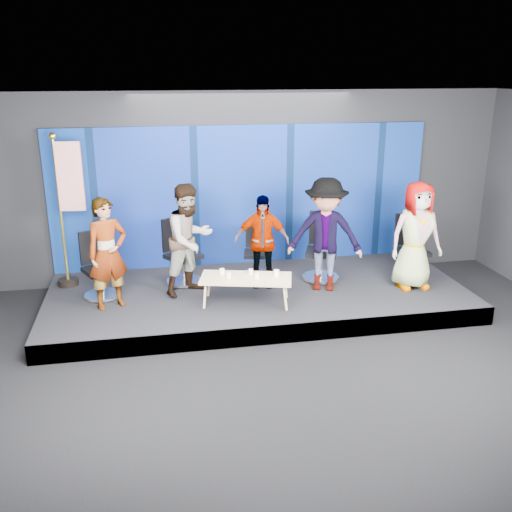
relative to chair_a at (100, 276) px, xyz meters
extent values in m
plane|color=black|center=(2.59, -2.66, -0.65)|extent=(10.00, 10.00, 0.00)
cube|color=black|center=(2.59, 1.34, 1.10)|extent=(10.00, 0.02, 3.50)
cube|color=black|center=(2.59, -6.66, 1.10)|extent=(10.00, 0.02, 3.50)
cube|color=black|center=(2.59, -2.66, 2.85)|extent=(10.00, 8.00, 0.02)
cube|color=black|center=(2.59, -0.16, -0.50)|extent=(7.00, 3.00, 0.30)
cube|color=navy|center=(2.59, 1.29, 0.95)|extent=(7.00, 0.08, 2.60)
cylinder|color=silver|center=(0.02, -0.05, -0.32)|extent=(0.81, 0.81, 0.06)
cylinder|color=silver|center=(0.02, -0.05, -0.09)|extent=(0.07, 0.07, 0.40)
cube|color=black|center=(0.02, -0.05, 0.11)|extent=(0.65, 0.65, 0.07)
cube|color=black|center=(-0.08, 0.17, 0.44)|extent=(0.42, 0.24, 0.56)
imported|color=black|center=(0.19, -0.47, 0.52)|extent=(0.75, 0.65, 1.74)
cylinder|color=silver|center=(1.39, 0.34, -0.32)|extent=(0.89, 0.89, 0.06)
cylinder|color=silver|center=(1.39, 0.34, -0.08)|extent=(0.07, 0.07, 0.43)
cube|color=black|center=(1.39, 0.34, 0.14)|extent=(0.71, 0.71, 0.07)
cube|color=black|center=(1.25, 0.56, 0.49)|extent=(0.42, 0.30, 0.59)
imported|color=black|center=(1.48, -0.10, 0.56)|extent=(1.13, 1.07, 1.84)
cylinder|color=silver|center=(2.69, 0.44, -0.33)|extent=(0.66, 0.66, 0.06)
cylinder|color=silver|center=(2.69, 0.44, -0.11)|extent=(0.06, 0.06, 0.37)
cube|color=black|center=(2.69, 0.44, 0.07)|extent=(0.53, 0.53, 0.06)
cube|color=black|center=(2.74, 0.66, 0.37)|extent=(0.41, 0.13, 0.51)
imported|color=black|center=(2.69, -0.01, 0.44)|extent=(0.99, 0.58, 1.59)
cylinder|color=silver|center=(3.78, 0.07, -0.32)|extent=(0.85, 0.85, 0.07)
cylinder|color=silver|center=(3.78, 0.07, -0.07)|extent=(0.08, 0.08, 0.44)
cube|color=black|center=(3.78, 0.07, 0.15)|extent=(0.68, 0.68, 0.08)
cube|color=black|center=(3.87, 0.32, 0.52)|extent=(0.47, 0.22, 0.61)
imported|color=black|center=(3.69, -0.37, 0.60)|extent=(1.40, 1.09, 1.90)
cylinder|color=silver|center=(5.37, -0.16, -0.32)|extent=(0.65, 0.65, 0.06)
cylinder|color=silver|center=(5.37, -0.16, -0.08)|extent=(0.07, 0.07, 0.42)
cube|color=black|center=(5.37, -0.16, 0.13)|extent=(0.52, 0.52, 0.07)
cube|color=black|center=(5.37, 0.10, 0.48)|extent=(0.47, 0.06, 0.58)
imported|color=black|center=(5.20, -0.57, 0.56)|extent=(0.91, 0.60, 1.83)
cube|color=tan|center=(2.29, -0.74, 0.06)|extent=(1.53, 0.95, 0.04)
cylinder|color=tan|center=(1.63, -0.81, -0.16)|extent=(0.04, 0.04, 0.40)
cylinder|color=tan|center=(1.75, -0.35, -0.16)|extent=(0.04, 0.04, 0.40)
cylinder|color=tan|center=(2.84, -1.13, -0.16)|extent=(0.04, 0.04, 0.40)
cylinder|color=tan|center=(2.96, -0.67, -0.16)|extent=(0.04, 0.04, 0.40)
cylinder|color=white|center=(1.94, -0.55, 0.13)|extent=(0.08, 0.08, 0.09)
cylinder|color=white|center=(2.02, -0.73, 0.13)|extent=(0.07, 0.07, 0.09)
cylinder|color=white|center=(2.39, -0.63, 0.13)|extent=(0.07, 0.07, 0.09)
cylinder|color=white|center=(2.45, -0.84, 0.13)|extent=(0.08, 0.08, 0.09)
cylinder|color=white|center=(2.77, -0.79, 0.14)|extent=(0.09, 0.09, 0.10)
cylinder|color=black|center=(-0.59, 0.63, -0.30)|extent=(0.35, 0.35, 0.11)
cylinder|color=#DEC647|center=(-0.59, 0.63, 0.94)|extent=(0.05, 0.05, 2.38)
sphere|color=#DEC647|center=(-0.59, 0.63, 2.19)|extent=(0.12, 0.12, 0.12)
cube|color=#B0141A|center=(-0.38, 0.59, 1.54)|extent=(0.41, 0.10, 1.13)
camera|label=1|loc=(0.86, -9.03, 3.22)|focal=40.00mm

